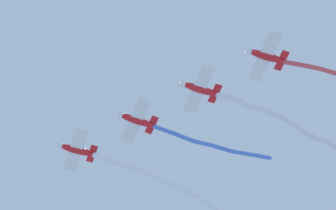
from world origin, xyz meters
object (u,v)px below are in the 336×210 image
(airplane_lead, at_px, (76,150))
(airplane_right_wing, at_px, (199,89))
(airplane_slot, at_px, (265,56))
(airplane_left_wing, at_px, (136,120))

(airplane_lead, xyz_separation_m, airplane_right_wing, (1.29, -20.65, 0.50))
(airplane_right_wing, distance_m, airplane_slot, 10.34)
(airplane_lead, bearing_deg, airplane_left_wing, 131.53)
(airplane_slot, bearing_deg, airplane_lead, -48.45)
(airplane_left_wing, bearing_deg, airplane_lead, -51.87)
(airplane_left_wing, xyz_separation_m, airplane_right_wing, (0.65, -10.32, 0.25))
(airplane_lead, bearing_deg, airplane_right_wing, 131.55)
(airplane_left_wing, relative_size, airplane_slot, 1.03)
(airplane_lead, height_order, airplane_right_wing, airplane_right_wing)
(airplane_lead, bearing_deg, airplane_slot, 131.56)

